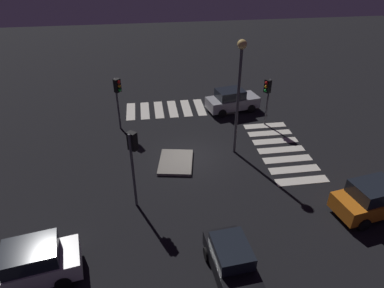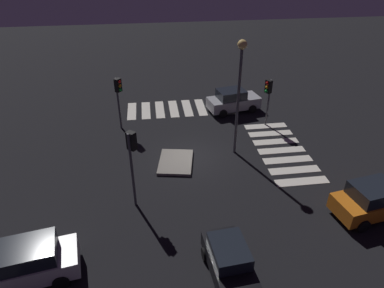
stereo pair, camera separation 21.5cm
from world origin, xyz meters
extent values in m
plane|color=black|center=(0.00, 0.00, 0.00)|extent=(80.00, 80.00, 0.00)
cube|color=gray|center=(-0.58, 1.13, 0.09)|extent=(3.10, 2.54, 0.18)
cube|color=#9EA0A5|center=(6.45, -4.28, 0.72)|extent=(2.59, 4.44, 0.85)
cube|color=black|center=(6.40, -4.03, 1.49)|extent=(2.02, 2.42, 0.69)
cylinder|color=black|center=(7.56, -5.37, 0.34)|extent=(0.37, 0.71, 0.67)
cylinder|color=black|center=(5.85, -5.72, 0.34)|extent=(0.37, 0.71, 0.67)
cylinder|color=black|center=(7.05, -2.84, 0.34)|extent=(0.37, 0.71, 0.67)
cylinder|color=black|center=(5.33, -3.19, 0.34)|extent=(0.37, 0.71, 0.67)
sphere|color=#F2EABF|center=(7.34, -6.18, 0.72)|extent=(0.22, 0.22, 0.22)
sphere|color=#F2EABF|center=(6.37, -6.38, 0.72)|extent=(0.22, 0.22, 0.22)
cube|color=black|center=(-9.35, -0.36, 0.64)|extent=(3.84, 1.91, 0.76)
cube|color=black|center=(-9.13, -0.34, 1.33)|extent=(2.02, 1.61, 0.62)
cylinder|color=black|center=(-8.14, -1.04, 0.30)|extent=(0.62, 0.27, 0.60)
cylinder|color=black|center=(-8.27, 0.52, 0.30)|extent=(0.62, 0.27, 0.60)
cube|color=orange|center=(-6.50, -8.58, 0.73)|extent=(2.52, 4.50, 0.87)
cube|color=black|center=(-6.55, -8.32, 1.52)|extent=(2.01, 2.43, 0.71)
cylinder|color=black|center=(-5.40, -9.72, 0.34)|extent=(0.36, 0.72, 0.68)
cylinder|color=black|center=(-5.85, -7.13, 0.34)|extent=(0.36, 0.72, 0.68)
cylinder|color=black|center=(-7.61, -7.43, 0.34)|extent=(0.36, 0.72, 0.68)
cube|color=silver|center=(-8.32, 8.05, 0.73)|extent=(2.51, 4.45, 0.86)
cube|color=black|center=(-8.27, 7.79, 1.51)|extent=(1.99, 2.41, 0.70)
cylinder|color=black|center=(-8.96, 6.61, 0.34)|extent=(0.36, 0.71, 0.68)
cylinder|color=black|center=(-7.22, 6.92, 0.34)|extent=(0.36, 0.71, 0.68)
cylinder|color=#47474C|center=(4.61, 4.76, 1.98)|extent=(0.14, 0.14, 3.95)
cube|color=black|center=(4.48, 4.63, 3.47)|extent=(0.54, 0.54, 0.96)
sphere|color=red|center=(4.34, 4.48, 3.77)|extent=(0.22, 0.22, 0.22)
sphere|color=orange|center=(4.34, 4.48, 3.47)|extent=(0.22, 0.22, 0.22)
sphere|color=green|center=(4.34, 4.48, 3.17)|extent=(0.22, 0.22, 0.22)
cylinder|color=#47474C|center=(-4.18, 3.63, 2.20)|extent=(0.14, 0.14, 4.41)
cube|color=black|center=(-4.04, 3.51, 3.93)|extent=(0.53, 0.54, 0.96)
sphere|color=red|center=(-3.89, 3.38, 4.23)|extent=(0.22, 0.22, 0.22)
sphere|color=orange|center=(-3.89, 3.38, 3.93)|extent=(0.22, 0.22, 0.22)
sphere|color=green|center=(-3.89, 3.38, 3.63)|extent=(0.22, 0.22, 0.22)
cylinder|color=#47474C|center=(3.69, -6.17, 1.82)|extent=(0.14, 0.14, 3.64)
cube|color=black|center=(3.60, -6.01, 3.16)|extent=(0.54, 0.50, 0.96)
sphere|color=red|center=(3.50, -5.84, 3.46)|extent=(0.22, 0.22, 0.22)
sphere|color=orange|center=(3.50, -5.84, 3.16)|extent=(0.22, 0.22, 0.22)
sphere|color=green|center=(3.50, -5.84, 2.86)|extent=(0.22, 0.22, 0.22)
cylinder|color=#47474C|center=(0.24, -2.89, 3.51)|extent=(0.18, 0.18, 7.02)
sphere|color=#F9D172|center=(0.24, -2.89, 7.20)|extent=(0.56, 0.56, 0.56)
cube|color=silver|center=(-3.45, -6.10, 0.01)|extent=(0.70, 3.20, 0.02)
cube|color=silver|center=(-2.30, -6.10, 0.01)|extent=(0.70, 3.20, 0.02)
cube|color=silver|center=(-1.15, -6.10, 0.01)|extent=(0.70, 3.20, 0.02)
cube|color=silver|center=(0.00, -6.10, 0.01)|extent=(0.70, 3.20, 0.02)
cube|color=silver|center=(1.15, -6.10, 0.01)|extent=(0.70, 3.20, 0.02)
cube|color=silver|center=(2.30, -6.10, 0.01)|extent=(0.70, 3.20, 0.02)
cube|color=silver|center=(3.45, -6.10, 0.01)|extent=(0.70, 3.20, 0.02)
cube|color=silver|center=(7.38, -4.02, 0.01)|extent=(3.20, 0.70, 0.02)
cube|color=silver|center=(7.38, -2.87, 0.01)|extent=(3.20, 0.70, 0.02)
cube|color=silver|center=(7.38, -1.72, 0.01)|extent=(3.20, 0.70, 0.02)
cube|color=silver|center=(7.38, -0.57, 0.01)|extent=(3.20, 0.70, 0.02)
cube|color=silver|center=(7.38, 0.58, 0.01)|extent=(3.20, 0.70, 0.02)
cube|color=silver|center=(7.38, 1.73, 0.01)|extent=(3.20, 0.70, 0.02)
cube|color=silver|center=(7.38, 2.88, 0.01)|extent=(3.20, 0.70, 0.02)
cube|color=silver|center=(7.38, 4.02, 0.01)|extent=(3.20, 0.70, 0.02)
camera|label=1|loc=(-18.61, 2.68, 12.55)|focal=32.23mm
camera|label=2|loc=(-18.64, 2.47, 12.55)|focal=32.23mm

